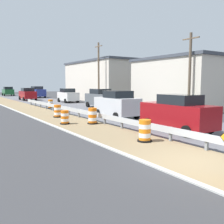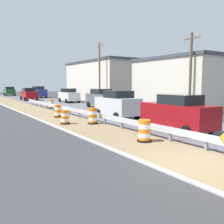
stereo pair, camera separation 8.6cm
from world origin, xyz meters
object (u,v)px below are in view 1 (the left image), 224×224
car_trailing_near_lane (68,95)px  car_trailing_far_lane (8,91)px  traffic_barrel_farther (51,104)px  car_lead_near_lane (28,94)px  car_lead_far_lane (117,104)px  utility_pole_near (190,72)px  traffic_barrel_nearest (145,132)px  car_mid_far_lane (101,98)px  car_distant_b (177,113)px  traffic_barrel_mid (65,118)px  traffic_barrel_far (58,112)px  car_distant_a (37,92)px  utility_pole_mid (99,72)px  traffic_barrel_close (93,117)px

car_trailing_near_lane → car_trailing_far_lane: bearing=-170.8°
traffic_barrel_farther → car_lead_near_lane: 15.45m
car_lead_far_lane → utility_pole_near: size_ratio=0.57×
traffic_barrel_nearest → car_mid_far_lane: car_mid_far_lane is taller
car_lead_far_lane → car_trailing_near_lane: bearing=-10.7°
car_lead_near_lane → car_trailing_near_lane: car_lead_near_lane is taller
traffic_barrel_nearest → car_distant_b: bearing=16.7°
traffic_barrel_mid → car_trailing_near_lane: size_ratio=0.23×
car_trailing_near_lane → traffic_barrel_nearest: bearing=-13.9°
traffic_barrel_far → traffic_barrel_farther: bearing=74.5°
car_distant_a → utility_pole_mid: utility_pole_mid is taller
traffic_barrel_close → car_distant_b: (2.86, -5.06, 0.58)m
traffic_barrel_nearest → traffic_barrel_close: (0.47, 6.05, 0.02)m
traffic_barrel_mid → traffic_barrel_far: 3.73m
traffic_barrel_far → car_trailing_near_lane: 16.69m
traffic_barrel_far → car_lead_near_lane: (3.62, 23.10, 0.57)m
traffic_barrel_far → car_mid_far_lane: bearing=35.5°
traffic_barrel_close → car_trailing_far_lane: car_trailing_far_lane is taller
traffic_barrel_far → car_mid_far_lane: 8.91m
traffic_barrel_far → traffic_barrel_farther: (2.15, 7.74, -0.02)m
traffic_barrel_far → car_distant_a: car_distant_a is taller
car_trailing_far_lane → utility_pole_near: (6.85, -45.22, 2.74)m
traffic_barrel_nearest → car_trailing_near_lane: (7.03, 25.60, 0.55)m
car_lead_far_lane → car_trailing_far_lane: car_lead_far_lane is taller
car_mid_far_lane → car_lead_far_lane: bearing=-22.7°
traffic_barrel_nearest → traffic_barrel_farther: bearing=84.3°
traffic_barrel_nearest → traffic_barrel_close: bearing=85.6°
traffic_barrel_mid → car_mid_far_lane: (8.10, 8.79, 0.66)m
traffic_barrel_close → utility_pole_near: size_ratio=0.15×
traffic_barrel_nearest → car_lead_far_lane: size_ratio=0.26×
car_lead_near_lane → car_trailing_near_lane: size_ratio=1.05×
traffic_barrel_nearest → utility_pole_mid: (9.56, 20.87, 3.80)m
traffic_barrel_nearest → utility_pole_near: size_ratio=0.15×
car_lead_far_lane → utility_pole_near: utility_pole_near is taller
car_lead_near_lane → car_distant_b: 32.73m
car_lead_far_lane → car_distant_a: bearing=-5.6°
car_lead_near_lane → car_mid_far_lane: size_ratio=1.00×
traffic_barrel_close → car_trailing_far_lane: bearing=86.1°
traffic_barrel_far → car_mid_far_lane: size_ratio=0.23×
traffic_barrel_nearest → traffic_barrel_mid: bearing=99.7°
traffic_barrel_close → car_distant_a: car_distant_a is taller
car_mid_far_lane → car_trailing_far_lane: size_ratio=1.06×
traffic_barrel_farther → car_lead_far_lane: car_lead_far_lane is taller
traffic_barrel_close → traffic_barrel_mid: traffic_barrel_close is taller
traffic_barrel_close → car_distant_a: (6.41, 34.14, 0.61)m
traffic_barrel_close → car_trailing_far_lane: 45.38m
car_lead_far_lane → car_trailing_far_lane: size_ratio=0.99×
car_distant_a → utility_pole_near: utility_pole_near is taller
car_lead_near_lane → traffic_barrel_nearest: bearing=175.4°
traffic_barrel_farther → car_lead_near_lane: bearing=84.5°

